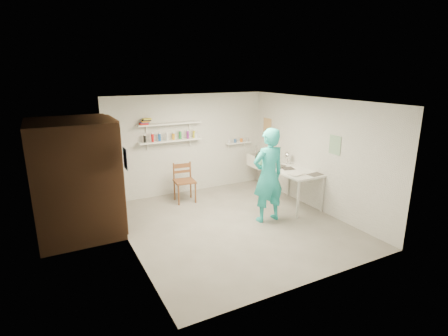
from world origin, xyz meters
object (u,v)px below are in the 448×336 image
man (268,176)px  desk_lamp (288,155)px  belfast_sink (261,161)px  work_table (293,188)px  wooden_chair (185,181)px  wall_clock (262,158)px

man → desk_lamp: 1.45m
belfast_sink → man: man is taller
man → work_table: man is taller
man → belfast_sink: bearing=-119.6°
wooden_chair → man: bearing=-52.9°
desk_lamp → wall_clock: bearing=-150.4°
man → wooden_chair: 2.11m
wooden_chair → belfast_sink: bearing=8.1°
wooden_chair → desk_lamp: (2.22, -0.89, 0.55)m
work_table → desk_lamp: size_ratio=8.00×
belfast_sink → man: size_ratio=0.32×
belfast_sink → wall_clock: wall_clock is taller
desk_lamp → belfast_sink: bearing=95.4°
wooden_chair → work_table: bearing=-28.6°
wall_clock → wooden_chair: 2.03m
belfast_sink → desk_lamp: size_ratio=3.90×
belfast_sink → man: 2.14m
man → desk_lamp: size_ratio=12.24×
belfast_sink → work_table: belfast_sink is taller
man → wall_clock: man is taller
belfast_sink → man: bearing=-119.8°
wall_clock → wooden_chair: size_ratio=0.35×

